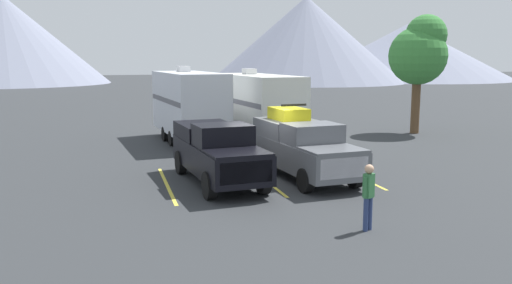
% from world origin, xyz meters
% --- Properties ---
extents(ground_plane, '(240.00, 240.00, 0.00)m').
position_xyz_m(ground_plane, '(0.00, 0.00, 0.00)').
color(ground_plane, '#2D3033').
extents(pickup_truck_a, '(2.53, 5.93, 2.14)m').
position_xyz_m(pickup_truck_a, '(-1.71, 0.08, 1.13)').
color(pickup_truck_a, black).
rests_on(pickup_truck_a, ground).
extents(pickup_truck_b, '(2.56, 5.76, 2.63)m').
position_xyz_m(pickup_truck_b, '(1.48, 0.11, 1.18)').
color(pickup_truck_b, '#595B60').
rests_on(pickup_truck_b, ground).
extents(lot_stripe_a, '(0.12, 5.50, 0.01)m').
position_xyz_m(lot_stripe_a, '(-3.48, 0.16, 0.00)').
color(lot_stripe_a, gold).
rests_on(lot_stripe_a, ground).
extents(lot_stripe_b, '(0.12, 5.50, 0.01)m').
position_xyz_m(lot_stripe_b, '(0.00, 0.16, 0.00)').
color(lot_stripe_b, gold).
rests_on(lot_stripe_b, ground).
extents(lot_stripe_c, '(0.12, 5.50, 0.01)m').
position_xyz_m(lot_stripe_c, '(3.48, 0.16, 0.00)').
color(lot_stripe_c, gold).
rests_on(lot_stripe_c, ground).
extents(camper_trailer_a, '(3.15, 8.30, 3.91)m').
position_xyz_m(camper_trailer_a, '(-1.35, 9.26, 2.06)').
color(camper_trailer_a, silver).
rests_on(camper_trailer_a, ground).
extents(camper_trailer_b, '(3.16, 8.74, 3.77)m').
position_xyz_m(camper_trailer_b, '(2.12, 8.66, 1.99)').
color(camper_trailer_b, silver).
rests_on(camper_trailer_b, ground).
extents(person_a, '(0.35, 0.29, 1.72)m').
position_xyz_m(person_a, '(0.94, -6.13, 0.99)').
color(person_a, navy).
rests_on(person_a, ground).
extents(tree_a, '(3.30, 3.30, 6.77)m').
position_xyz_m(tree_a, '(11.86, 9.06, 4.70)').
color(tree_a, brown).
rests_on(tree_a, ground).
extents(mountain_ridge, '(131.86, 44.67, 17.28)m').
position_xyz_m(mountain_ridge, '(4.91, 75.84, 7.20)').
color(mountain_ridge, gray).
rests_on(mountain_ridge, ground).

